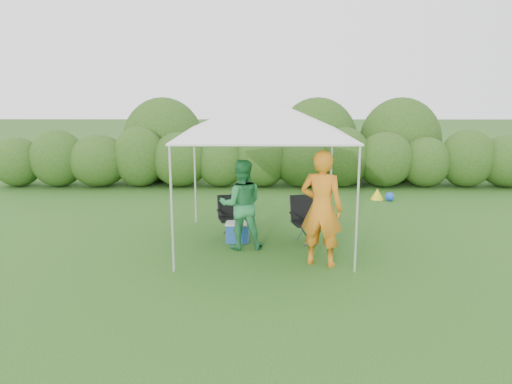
{
  "coord_description": "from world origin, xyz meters",
  "views": [
    {
      "loc": [
        -0.09,
        -8.8,
        3.06
      ],
      "look_at": [
        -0.14,
        0.4,
        1.05
      ],
      "focal_mm": 35.0,
      "sensor_mm": 36.0,
      "label": 1
    }
  ],
  "objects_px": {
    "chair_right": "(305,216)",
    "woman": "(241,205)",
    "chair_left": "(230,213)",
    "cooler": "(238,232)",
    "man": "(321,208)",
    "canopy": "(264,116)"
  },
  "relations": [
    {
      "from": "chair_left",
      "to": "cooler",
      "type": "relative_size",
      "value": 1.73
    },
    {
      "from": "canopy",
      "to": "woman",
      "type": "bearing_deg",
      "value": -147.94
    },
    {
      "from": "canopy",
      "to": "chair_left",
      "type": "bearing_deg",
      "value": 141.86
    },
    {
      "from": "canopy",
      "to": "chair_right",
      "type": "xyz_separation_m",
      "value": [
        0.82,
        0.12,
        -1.94
      ]
    },
    {
      "from": "canopy",
      "to": "woman",
      "type": "distance_m",
      "value": 1.69
    },
    {
      "from": "man",
      "to": "cooler",
      "type": "height_order",
      "value": "man"
    },
    {
      "from": "chair_right",
      "to": "woman",
      "type": "xyz_separation_m",
      "value": [
        -1.23,
        -0.38,
        0.32
      ]
    },
    {
      "from": "chair_right",
      "to": "chair_left",
      "type": "distance_m",
      "value": 1.55
    },
    {
      "from": "woman",
      "to": "cooler",
      "type": "bearing_deg",
      "value": -82.15
    },
    {
      "from": "cooler",
      "to": "man",
      "type": "bearing_deg",
      "value": -37.7
    },
    {
      "from": "woman",
      "to": "cooler",
      "type": "distance_m",
      "value": 0.76
    },
    {
      "from": "man",
      "to": "cooler",
      "type": "bearing_deg",
      "value": -20.52
    },
    {
      "from": "chair_left",
      "to": "man",
      "type": "bearing_deg",
      "value": -60.45
    },
    {
      "from": "chair_left",
      "to": "cooler",
      "type": "xyz_separation_m",
      "value": [
        0.17,
        -0.42,
        -0.27
      ]
    },
    {
      "from": "woman",
      "to": "cooler",
      "type": "xyz_separation_m",
      "value": [
        -0.09,
        0.38,
        -0.65
      ]
    },
    {
      "from": "man",
      "to": "cooler",
      "type": "relative_size",
      "value": 4.16
    },
    {
      "from": "chair_left",
      "to": "man",
      "type": "xyz_separation_m",
      "value": [
        1.65,
        -1.68,
        0.53
      ]
    },
    {
      "from": "canopy",
      "to": "man",
      "type": "bearing_deg",
      "value": -49.9
    },
    {
      "from": "canopy",
      "to": "man",
      "type": "xyz_separation_m",
      "value": [
        0.97,
        -1.15,
        -1.47
      ]
    },
    {
      "from": "chair_right",
      "to": "woman",
      "type": "bearing_deg",
      "value": -177.41
    },
    {
      "from": "chair_left",
      "to": "woman",
      "type": "distance_m",
      "value": 0.92
    },
    {
      "from": "woman",
      "to": "chair_left",
      "type": "bearing_deg",
      "value": -77.25
    }
  ]
}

